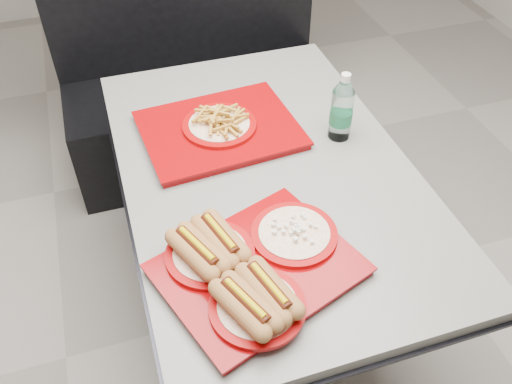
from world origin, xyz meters
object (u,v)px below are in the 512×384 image
object	(u,v)px
booth_bench	(197,84)
tray_near	(251,266)
water_bottle	(342,111)
diner_table	(266,204)
tray_far	(219,127)

from	to	relation	value
booth_bench	tray_near	xyz separation A→B (m)	(-0.18, -1.49, 0.39)
booth_bench	water_bottle	bearing A→B (deg)	-74.38
booth_bench	tray_near	bearing A→B (deg)	-96.80
diner_table	booth_bench	world-z (taller)	booth_bench
tray_far	water_bottle	size ratio (longest dim) A/B	2.26
diner_table	booth_bench	xyz separation A→B (m)	(0.00, 1.09, -0.18)
tray_near	water_bottle	size ratio (longest dim) A/B	2.43
booth_bench	tray_near	world-z (taller)	booth_bench
booth_bench	diner_table	bearing A→B (deg)	-90.00
tray_near	diner_table	bearing A→B (deg)	65.79
booth_bench	tray_far	xyz separation A→B (m)	(-0.10, -0.88, 0.38)
diner_table	water_bottle	distance (m)	0.40
tray_far	booth_bench	bearing A→B (deg)	83.62
booth_bench	tray_far	size ratio (longest dim) A/B	2.48
diner_table	tray_far	bearing A→B (deg)	114.43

